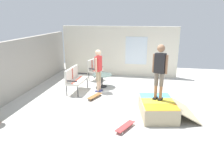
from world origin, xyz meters
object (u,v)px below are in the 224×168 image
object	(u,v)px
person_watching	(98,67)
skateboard_by_bench	(95,96)
patio_chair_near_house	(94,68)
skateboard_spare	(125,126)
patio_table	(102,78)
skate_ramp	(158,108)
person_skater	(160,68)
patio_bench	(75,77)

from	to	relation	value
person_watching	skateboard_by_bench	xyz separation A→B (m)	(-0.79, -0.03, -0.96)
patio_chair_near_house	person_watching	distance (m)	1.78
patio_chair_near_house	skateboard_spare	bearing A→B (deg)	-154.92
person_watching	skateboard_spare	distance (m)	3.46
patio_table	skateboard_spare	bearing A→B (deg)	-157.34
patio_chair_near_house	skateboard_by_bench	xyz separation A→B (m)	(-2.39, -0.67, -0.53)
skate_ramp	patio_chair_near_house	xyz separation A→B (m)	(3.50, 3.07, 0.36)
person_skater	patio_chair_near_house	bearing A→B (deg)	41.88
skate_ramp	skateboard_spare	distance (m)	1.43
patio_bench	skateboard_spare	bearing A→B (deg)	-138.31
skate_ramp	skateboard_by_bench	world-z (taller)	skate_ramp
skate_ramp	patio_bench	size ratio (longest dim) A/B	1.54
patio_table	skateboard_by_bench	size ratio (longest dim) A/B	1.10
patio_chair_near_house	patio_table	bearing A→B (deg)	-146.79
patio_chair_near_house	patio_table	xyz separation A→B (m)	(-0.97, -0.64, -0.21)
patio_chair_near_house	person_skater	distance (m)	4.64
patio_chair_near_house	patio_table	world-z (taller)	patio_chair_near_house
patio_chair_near_house	person_skater	world-z (taller)	person_skater
patio_chair_near_house	person_skater	size ratio (longest dim) A/B	0.58
skate_ramp	patio_chair_near_house	bearing A→B (deg)	41.23
person_watching	person_skater	world-z (taller)	person_skater
person_watching	skateboard_spare	world-z (taller)	person_watching
skate_ramp	skateboard_spare	xyz separation A→B (m)	(-1.07, 0.93, -0.17)
skate_ramp	skateboard_spare	world-z (taller)	skate_ramp
patio_bench	patio_chair_near_house	bearing A→B (deg)	-10.73
skate_ramp	patio_bench	bearing A→B (deg)	63.29
skateboard_by_bench	patio_chair_near_house	bearing A→B (deg)	15.71
patio_bench	person_watching	world-z (taller)	person_watching
patio_chair_near_house	person_skater	xyz separation A→B (m)	(-3.38, -3.03, 0.93)
skate_ramp	skateboard_spare	bearing A→B (deg)	138.84
patio_chair_near_house	skateboard_by_bench	world-z (taller)	patio_chair_near_house
patio_table	patio_chair_near_house	bearing A→B (deg)	33.21
skateboard_by_bench	skateboard_spare	xyz separation A→B (m)	(-2.18, -1.47, 0.00)
patio_chair_near_house	person_skater	bearing A→B (deg)	-138.12
skateboard_spare	person_watching	bearing A→B (deg)	26.68
patio_bench	patio_chair_near_house	size ratio (longest dim) A/B	1.24
patio_table	person_skater	bearing A→B (deg)	-135.16
patio_chair_near_house	skateboard_spare	distance (m)	5.07
skate_ramp	patio_chair_near_house	world-z (taller)	patio_chair_near_house
skateboard_spare	skate_ramp	bearing A→B (deg)	-41.16
patio_table	skateboard_by_bench	distance (m)	1.45
person_skater	person_watching	bearing A→B (deg)	53.24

